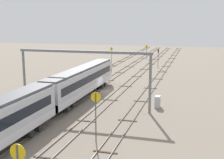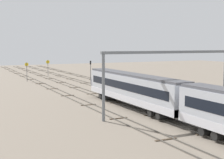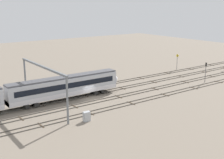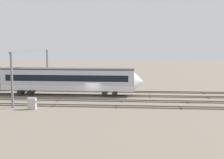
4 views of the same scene
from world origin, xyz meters
name	(u,v)px [view 3 (image 3 of 4)]	position (x,y,z in m)	size (l,w,h in m)	color
ground_plane	(91,99)	(0.00, 0.00, 0.00)	(207.53, 207.53, 0.00)	gray
track_near_foreground	(112,108)	(0.00, -7.33, 0.07)	(191.53, 2.40, 0.16)	#59544C
track_second_near	(98,101)	(0.00, -2.44, 0.07)	(191.53, 2.40, 0.16)	#59544C
track_with_train	(85,95)	(0.00, 2.44, 0.07)	(191.53, 2.40, 0.16)	#59544C
track_second_far	(74,90)	(0.00, 7.33, 0.07)	(191.53, 2.40, 0.16)	#59544C
overhead_gantry	(43,76)	(-10.47, 0.02, 6.35)	(0.40, 19.61, 8.30)	slate
speed_sign_mid_trackside	(177,60)	(36.32, 9.23, 3.04)	(0.14, 0.88, 4.68)	#4C4C51
signal_light_trackside_departure	(206,70)	(30.62, -5.40, 3.28)	(0.31, 0.32, 5.06)	#4C4C51
relay_cabinet	(87,116)	(-7.29, -10.15, 0.84)	(1.20, 0.74, 1.68)	#B2B7BC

